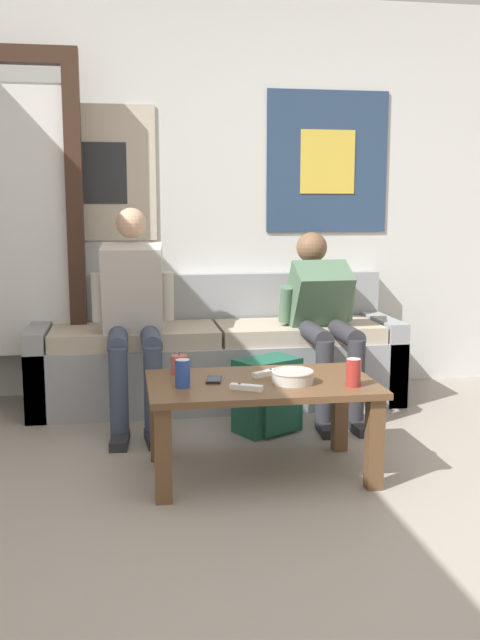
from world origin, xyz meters
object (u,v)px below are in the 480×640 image
Objects in this scene: backpack at (268,397)px; game_controller_near_right at (246,387)px; pillar_candle at (179,365)px; game_controller_near_left at (266,373)px; drink_can_red at (353,372)px; couch at (216,357)px; person_seated_teen at (323,313)px; drink_can_blue at (183,373)px; coffee_table at (260,398)px; ceramic_bowl at (293,376)px; cell_phone at (214,379)px; person_seated_adult at (133,309)px.

game_controller_near_right is at bearing -108.37° from backpack.
pillar_candle is 0.41m from game_controller_near_left.
drink_can_red reaches higher than game_controller_near_left.
couch is at bearing 73.93° from pillar_candle.
pillar_candle is at bearing -140.18° from person_seated_teen.
pillar_candle is at bearing 89.06° from drink_can_blue.
drink_can_red is (0.43, -1.44, 0.22)m from couch.
couch reaches higher than backpack.
ceramic_bowl reaches higher than coffee_table.
drink_can_blue reaches higher than cell_phone.
coffee_table is 0.64m from backpack.
ceramic_bowl is at bearing -92.04° from backpack.
backpack is at bearing 106.58° from drink_can_red.
game_controller_near_right is at bearing -19.43° from drink_can_blue.
coffee_table is 1.13m from person_seated_teen.
game_controller_near_left is (0.08, -1.19, 0.17)m from couch.
couch is 15.84× the size of game_controller_near_right.
cell_phone is (-0.37, -0.56, 0.25)m from backpack.
person_seated_adult is 0.90m from backpack.
drink_can_red is at bearing -0.97° from game_controller_near_right.
drink_can_blue is at bearing -132.21° from person_seated_teen.
drink_can_red is (0.94, -1.07, -0.15)m from person_seated_adult.
ceramic_bowl is 1.37× the size of game_controller_near_left.
person_seated_adult reaches higher than backpack.
couch is 1.20m from game_controller_near_left.
game_controller_near_right is 0.22m from cell_phone.
person_seated_teen reaches higher than game_controller_near_right.
couch is at bearing 91.78° from coffee_table.
ceramic_bowl is 1.89× the size of pillar_candle.
person_seated_adult reaches higher than game_controller_near_right.
drink_can_blue is at bearing -128.11° from backpack.
backpack is at bearing 71.63° from game_controller_near_right.
person_seated_teen is 1.20m from cell_phone.
drink_can_red is at bearing -7.83° from drink_can_blue.
drink_can_blue is at bearing -170.91° from coffee_table.
coffee_table is 0.14m from game_controller_near_left.
coffee_table is 0.19m from ceramic_bowl.
couch reaches higher than pillar_candle.
drink_can_blue is at bearing 160.57° from game_controller_near_right.
coffee_table is at bearing -10.72° from cell_phone.
drink_can_blue reaches higher than game_controller_near_left.
pillar_candle reaches higher than ceramic_bowl.
pillar_candle is at bearing 151.32° from coffee_table.
person_seated_teen is 0.67m from backpack.
person_seated_adult is 9.81× the size of drink_can_blue.
person_seated_teen reaches higher than game_controller_near_left.
couch is 11.83× the size of ceramic_bowl.
person_seated_adult reaches higher than ceramic_bowl.
game_controller_near_right is (-0.65, -1.11, -0.14)m from person_seated_teen.
game_controller_near_right is at bearing -120.81° from coffee_table.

